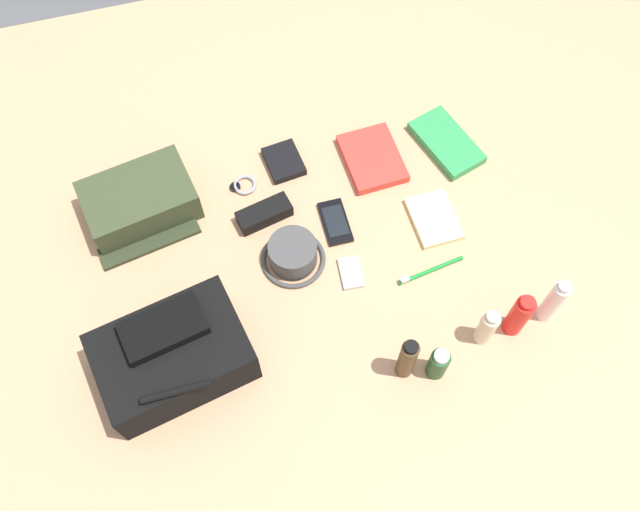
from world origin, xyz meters
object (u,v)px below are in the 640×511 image
object	(u,v)px
lotion_bottle	(487,327)
shampoo_bottle	(438,364)
backpack	(173,356)
cologne_bottle	(407,359)
toothbrush	(427,272)
wristwatch	(244,185)
media_player	(351,273)
wallet	(284,162)
paperback_novel	(446,143)
bucket_hat	(293,254)
cell_phone	(335,222)
travel_guidebook	(372,159)
toothpaste_tube	(553,301)
sunscreen_spray	(519,315)
notepad	(434,219)
sunglasses_case	(264,214)
toiletry_pouch	(140,202)

from	to	relation	value
lotion_bottle	shampoo_bottle	distance (m)	0.14
backpack	cologne_bottle	world-z (taller)	cologne_bottle
toothbrush	wristwatch	bearing A→B (deg)	-43.85
shampoo_bottle	media_player	size ratio (longest dim) A/B	1.27
backpack	wallet	bearing A→B (deg)	-127.97
paperback_novel	wristwatch	xyz separation A→B (m)	(0.56, -0.02, -0.01)
backpack	lotion_bottle	size ratio (longest dim) A/B	2.71
bucket_hat	cell_phone	distance (m)	0.15
travel_guidebook	wristwatch	distance (m)	0.35
backpack	toothbrush	size ratio (longest dim) A/B	2.05
toothbrush	bucket_hat	bearing A→B (deg)	-21.56
toothpaste_tube	shampoo_bottle	bearing A→B (deg)	11.66
sunscreen_spray	notepad	distance (m)	0.34
toothbrush	wallet	distance (m)	0.48
paperback_novel	cell_phone	distance (m)	0.39
lotion_bottle	media_player	xyz separation A→B (m)	(0.25, -0.24, -0.06)
wallet	paperback_novel	bearing A→B (deg)	165.79
lotion_bottle	shampoo_bottle	size ratio (longest dim) A/B	1.20
cologne_bottle	paperback_novel	bearing A→B (deg)	-118.77
bucket_hat	sunscreen_spray	distance (m)	0.55
media_player	notepad	world-z (taller)	notepad
paperback_novel	media_player	world-z (taller)	paperback_novel
paperback_novel	sunglasses_case	size ratio (longest dim) A/B	1.65
toothpaste_tube	travel_guidebook	bearing A→B (deg)	-63.48
toiletry_pouch	wallet	xyz separation A→B (m)	(-0.38, -0.05, -0.04)
travel_guidebook	notepad	distance (m)	0.24
paperback_novel	sunglasses_case	world-z (taller)	sunglasses_case
shampoo_bottle	lotion_bottle	bearing A→B (deg)	-160.25
lotion_bottle	cologne_bottle	size ratio (longest dim) A/B	0.80
shampoo_bottle	wristwatch	distance (m)	0.69
notepad	sunglasses_case	xyz separation A→B (m)	(0.42, -0.12, 0.01)
backpack	sunglasses_case	world-z (taller)	backpack
toothbrush	wallet	world-z (taller)	wallet
media_player	sunglasses_case	world-z (taller)	sunglasses_case
shampoo_bottle	wallet	xyz separation A→B (m)	(0.20, -0.65, -0.04)
paperback_novel	notepad	bearing A→B (deg)	62.47
shampoo_bottle	sunglasses_case	bearing A→B (deg)	-60.42
sunglasses_case	toothpaste_tube	bearing A→B (deg)	130.95
media_player	lotion_bottle	bearing A→B (deg)	136.10
toothpaste_tube	wristwatch	distance (m)	0.83
bucket_hat	shampoo_bottle	distance (m)	0.44
backpack	bucket_hat	bearing A→B (deg)	-149.28
toothpaste_tube	sunglasses_case	xyz separation A→B (m)	(0.58, -0.44, -0.06)
bucket_hat	sunscreen_spray	size ratio (longest dim) A/B	1.04
lotion_bottle	toothbrush	xyz separation A→B (m)	(0.07, -0.19, -0.06)
toothpaste_tube	sunscreen_spray	distance (m)	0.09
shampoo_bottle	wristwatch	size ratio (longest dim) A/B	1.57
lotion_bottle	paperback_novel	xyz separation A→B (m)	(-0.11, -0.54, -0.05)
travel_guidebook	wristwatch	size ratio (longest dim) A/B	2.71
toothpaste_tube	lotion_bottle	world-z (taller)	toothpaste_tube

